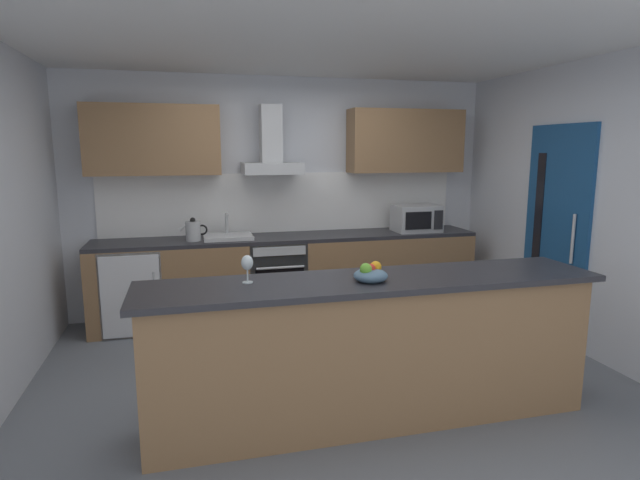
% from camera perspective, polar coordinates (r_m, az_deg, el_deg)
% --- Properties ---
extents(ground, '(5.67, 4.74, 0.02)m').
position_cam_1_polar(ground, '(4.41, 0.95, -14.59)').
color(ground, slate).
extents(ceiling, '(5.67, 4.74, 0.02)m').
position_cam_1_polar(ceiling, '(4.09, 1.07, 21.09)').
color(ceiling, white).
extents(wall_back, '(5.67, 0.12, 2.60)m').
position_cam_1_polar(wall_back, '(5.91, -4.00, 4.88)').
color(wall_back, silver).
rests_on(wall_back, ground).
extents(wall_right, '(0.12, 4.74, 2.60)m').
position_cam_1_polar(wall_right, '(5.22, 27.31, 3.11)').
color(wall_right, silver).
rests_on(wall_right, ground).
extents(backsplash_tile, '(3.97, 0.02, 0.66)m').
position_cam_1_polar(backsplash_tile, '(5.85, -3.86, 4.14)').
color(backsplash_tile, white).
extents(counter_back, '(4.11, 0.60, 0.90)m').
position_cam_1_polar(counter_back, '(5.69, -3.20, -4.01)').
color(counter_back, olive).
rests_on(counter_back, ground).
extents(counter_island, '(3.05, 0.64, 0.99)m').
position_cam_1_polar(counter_island, '(3.56, 5.79, -11.89)').
color(counter_island, olive).
rests_on(counter_island, ground).
extents(upper_cabinets, '(4.05, 0.32, 0.70)m').
position_cam_1_polar(upper_cabinets, '(5.66, -3.65, 10.84)').
color(upper_cabinets, olive).
extents(side_door, '(0.08, 0.85, 2.05)m').
position_cam_1_polar(side_door, '(5.42, 24.47, 0.63)').
color(side_door, navy).
rests_on(side_door, ground).
extents(oven, '(0.60, 0.62, 0.80)m').
position_cam_1_polar(oven, '(5.63, -4.93, -4.08)').
color(oven, slate).
rests_on(oven, ground).
extents(refrigerator, '(0.58, 0.60, 0.85)m').
position_cam_1_polar(refrigerator, '(5.59, -19.80, -5.11)').
color(refrigerator, white).
rests_on(refrigerator, ground).
extents(microwave, '(0.50, 0.38, 0.30)m').
position_cam_1_polar(microwave, '(5.97, 10.54, 2.37)').
color(microwave, '#B7BABC').
rests_on(microwave, counter_back).
extents(sink, '(0.50, 0.40, 0.26)m').
position_cam_1_polar(sink, '(5.49, -10.09, 0.44)').
color(sink, silver).
rests_on(sink, counter_back).
extents(kettle, '(0.29, 0.15, 0.24)m').
position_cam_1_polar(kettle, '(5.41, -13.76, 1.01)').
color(kettle, '#B7BABC').
rests_on(kettle, counter_back).
extents(range_hood, '(0.62, 0.45, 0.72)m').
position_cam_1_polar(range_hood, '(5.59, -5.36, 9.57)').
color(range_hood, '#B7BABC').
extents(wine_glass, '(0.08, 0.08, 0.18)m').
position_cam_1_polar(wine_glass, '(3.28, -8.01, -2.60)').
color(wine_glass, silver).
rests_on(wine_glass, counter_island).
extents(fruit_bowl, '(0.22, 0.22, 0.13)m').
position_cam_1_polar(fruit_bowl, '(3.33, 5.58, -3.75)').
color(fruit_bowl, slate).
rests_on(fruit_bowl, counter_island).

